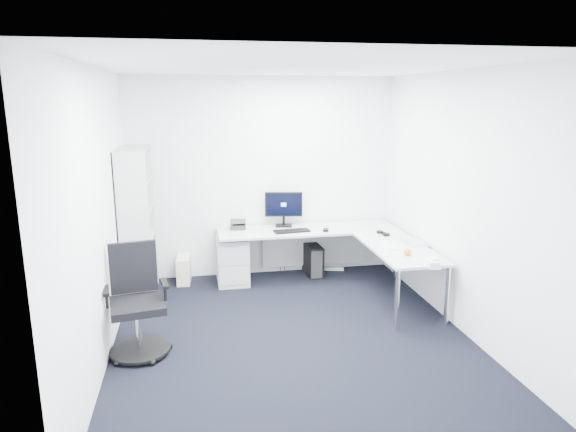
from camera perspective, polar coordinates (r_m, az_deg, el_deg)
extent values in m
plane|color=black|center=(5.43, 0.52, -13.45)|extent=(4.20, 4.20, 0.00)
plane|color=white|center=(4.87, 0.59, 16.30)|extent=(4.20, 4.20, 0.00)
cube|color=white|center=(7.01, -2.81, 4.26)|extent=(3.60, 0.02, 2.70)
cube|color=white|center=(3.03, 8.41, -7.93)|extent=(3.60, 0.02, 2.70)
cube|color=white|center=(4.96, -20.30, -0.29)|extent=(0.02, 4.20, 2.70)
cube|color=white|center=(5.61, 18.91, 1.30)|extent=(0.02, 4.20, 2.70)
cube|color=#B4B6B6|center=(6.87, -6.18, -4.88)|extent=(0.41, 0.51, 0.63)
cube|color=black|center=(7.17, 2.79, -4.89)|extent=(0.22, 0.45, 0.43)
cube|color=beige|center=(7.02, -11.51, -5.85)|extent=(0.19, 0.38, 0.35)
cube|color=silver|center=(7.43, 4.96, -5.88)|extent=(0.32, 0.13, 0.04)
cube|color=black|center=(6.72, 0.42, -1.68)|extent=(0.48, 0.21, 0.02)
cube|color=black|center=(6.77, 4.22, -1.55)|extent=(0.10, 0.13, 0.04)
cube|color=silver|center=(6.24, 10.96, -3.15)|extent=(0.12, 0.38, 0.01)
sphere|color=orange|center=(5.89, 13.14, -3.92)|extent=(0.08, 0.08, 0.08)
cube|color=silver|center=(5.57, 15.78, -5.08)|extent=(0.14, 0.22, 0.07)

